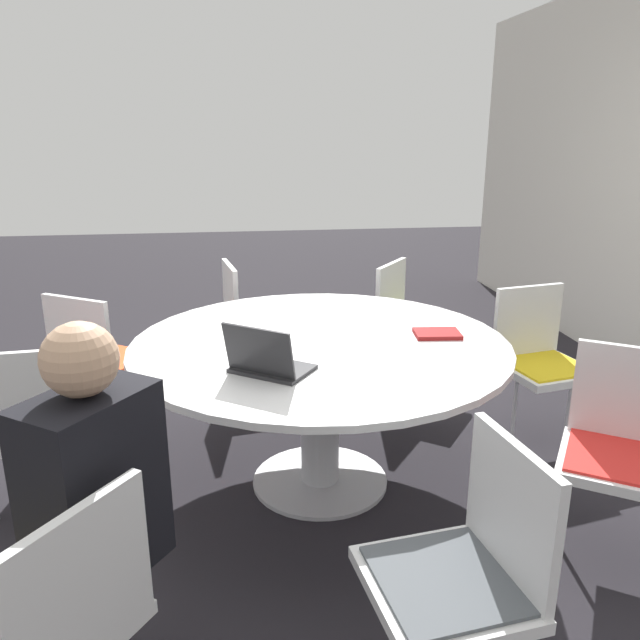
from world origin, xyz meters
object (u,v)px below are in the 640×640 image
object	(u,v)px
chair_1	(467,561)
chair_2	(623,440)
chair_3	(540,353)
laptop	(267,361)
chair_7	(22,421)
chair_0	(50,619)
person_0	(92,493)
cell_phone	(246,342)
spiral_notebook	(437,334)
chair_4	(408,317)
chair_5	(251,315)
chair_6	(99,354)

from	to	relation	value
chair_1	chair_2	bearing A→B (deg)	-62.92
chair_3	laptop	distance (m)	1.69
chair_3	chair_7	distance (m)	2.57
chair_0	laptop	distance (m)	1.17
chair_0	person_0	world-z (taller)	person_0
chair_7	cell_phone	size ratio (longest dim) A/B	5.70
chair_7	spiral_notebook	size ratio (longest dim) A/B	3.78
person_0	spiral_notebook	distance (m)	1.73
chair_4	spiral_notebook	bearing A→B (deg)	28.17
spiral_notebook	cell_phone	bearing A→B (deg)	-91.22
chair_5	laptop	bearing A→B (deg)	-8.99
chair_2	cell_phone	size ratio (longest dim) A/B	5.70
chair_6	laptop	size ratio (longest dim) A/B	2.22
chair_2	chair_3	world-z (taller)	same
chair_3	chair_5	size ratio (longest dim) A/B	1.00
chair_7	chair_3	bearing A→B (deg)	6.42
chair_1	chair_4	xyz separation A→B (m)	(-2.33, 0.47, 0.00)
spiral_notebook	chair_7	bearing A→B (deg)	-84.63
chair_0	chair_7	world-z (taller)	same
chair_5	person_0	bearing A→B (deg)	-21.84
laptop	chair_7	bearing A→B (deg)	23.68
chair_0	chair_3	xyz separation A→B (m)	(-1.66, 2.10, 0.00)
chair_3	person_0	size ratio (longest dim) A/B	0.71
chair_5	chair_1	bearing A→B (deg)	2.08
chair_1	chair_2	size ratio (longest dim) A/B	1.00
chair_0	chair_6	xyz separation A→B (m)	(-1.97, -0.27, 0.00)
chair_6	person_0	xyz separation A→B (m)	(1.72, 0.34, 0.20)
chair_5	spiral_notebook	bearing A→B (deg)	24.01
chair_3	spiral_notebook	distance (m)	0.80
chair_5	chair_7	world-z (taller)	same
chair_2	laptop	xyz separation A→B (m)	(-0.29, -1.37, 0.29)
chair_4	chair_7	size ratio (longest dim) A/B	1.00
chair_3	chair_6	world-z (taller)	same
chair_2	spiral_notebook	size ratio (longest dim) A/B	3.78
chair_1	person_0	size ratio (longest dim) A/B	0.71
chair_0	chair_6	world-z (taller)	same
chair_6	chair_0	bearing A→B (deg)	-50.04
chair_1	cell_phone	bearing A→B (deg)	16.44
chair_7	spiral_notebook	bearing A→B (deg)	0.80
laptop	cell_phone	world-z (taller)	laptop
cell_phone	chair_7	bearing A→B (deg)	-78.48
chair_0	chair_6	size ratio (longest dim) A/B	1.00
chair_1	chair_4	size ratio (longest dim) A/B	1.00
chair_0	chair_3	distance (m)	2.68
chair_5	cell_phone	xyz separation A→B (m)	(1.24, -0.05, 0.24)
chair_7	chair_2	bearing A→B (deg)	-16.19
chair_3	chair_2	bearing A→B (deg)	70.40
laptop	chair_4	bearing A→B (deg)	-89.22
chair_0	chair_2	xyz separation A→B (m)	(-0.68, 1.96, 0.00)
person_0	chair_5	bearing A→B (deg)	23.09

